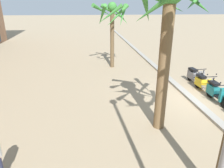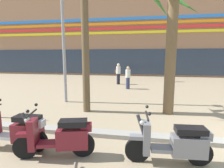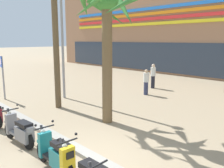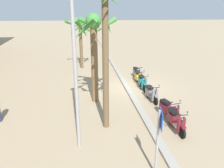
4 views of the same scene
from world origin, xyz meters
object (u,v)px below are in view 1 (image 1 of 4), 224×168
(scooter_yellow_last_in_row, at_px, (203,83))
(scooter_grey_second_in_line, at_px, (195,76))
(palm_tree_mid_walkway, at_px, (112,18))
(palm_tree_near_sign, at_px, (168,23))
(scooter_teal_mid_front, at_px, (216,92))

(scooter_yellow_last_in_row, xyz_separation_m, scooter_grey_second_in_line, (1.22, -0.16, -0.00))
(scooter_yellow_last_in_row, bearing_deg, palm_tree_mid_walkway, 39.12)
(scooter_grey_second_in_line, height_order, palm_tree_near_sign, palm_tree_near_sign)
(scooter_teal_mid_front, distance_m, scooter_yellow_last_in_row, 1.19)
(scooter_grey_second_in_line, height_order, palm_tree_mid_walkway, palm_tree_mid_walkway)
(scooter_teal_mid_front, bearing_deg, palm_tree_near_sign, 119.07)
(scooter_grey_second_in_line, bearing_deg, palm_tree_mid_walkway, 47.72)
(scooter_yellow_last_in_row, height_order, palm_tree_near_sign, palm_tree_near_sign)
(scooter_teal_mid_front, distance_m, palm_tree_mid_walkway, 8.27)
(scooter_teal_mid_front, bearing_deg, scooter_grey_second_in_line, -4.47)
(palm_tree_near_sign, bearing_deg, scooter_yellow_last_in_row, -48.25)
(scooter_grey_second_in_line, xyz_separation_m, palm_tree_mid_walkway, (4.02, 4.42, 3.06))
(scooter_yellow_last_in_row, relative_size, palm_tree_mid_walkway, 0.40)
(scooter_grey_second_in_line, relative_size, palm_tree_mid_walkway, 0.38)
(scooter_teal_mid_front, height_order, scooter_yellow_last_in_row, same)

